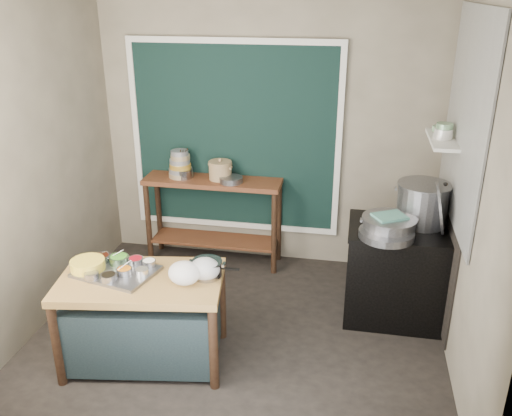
% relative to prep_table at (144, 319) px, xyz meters
% --- Properties ---
extents(floor, '(3.50, 3.00, 0.02)m').
position_rel_prep_table_xyz_m(floor, '(0.65, 0.49, -0.39)').
color(floor, black).
rests_on(floor, ground).
extents(back_wall, '(3.50, 0.02, 2.80)m').
position_rel_prep_table_xyz_m(back_wall, '(0.65, 2.00, 1.02)').
color(back_wall, gray).
rests_on(back_wall, floor).
extents(left_wall, '(0.02, 3.00, 2.80)m').
position_rel_prep_table_xyz_m(left_wall, '(-1.11, 0.49, 1.02)').
color(left_wall, gray).
rests_on(left_wall, floor).
extents(right_wall, '(0.02, 3.00, 2.80)m').
position_rel_prep_table_xyz_m(right_wall, '(2.41, 0.49, 1.02)').
color(right_wall, gray).
rests_on(right_wall, floor).
extents(curtain_panel, '(2.10, 0.02, 1.90)m').
position_rel_prep_table_xyz_m(curtain_panel, '(0.30, 1.96, 0.98)').
color(curtain_panel, black).
rests_on(curtain_panel, back_wall).
extents(curtain_frame, '(2.22, 0.03, 2.02)m').
position_rel_prep_table_xyz_m(curtain_frame, '(0.30, 1.95, 0.98)').
color(curtain_frame, beige).
rests_on(curtain_frame, back_wall).
extents(tile_panel, '(0.02, 1.70, 1.70)m').
position_rel_prep_table_xyz_m(tile_panel, '(2.38, 1.04, 1.48)').
color(tile_panel, '#B2B2AA').
rests_on(tile_panel, right_wall).
extents(soot_patch, '(0.01, 1.30, 1.30)m').
position_rel_prep_table_xyz_m(soot_patch, '(2.39, 1.14, 0.32)').
color(soot_patch, black).
rests_on(soot_patch, right_wall).
extents(wall_shelf, '(0.22, 0.70, 0.03)m').
position_rel_prep_table_xyz_m(wall_shelf, '(2.28, 1.34, 1.23)').
color(wall_shelf, beige).
rests_on(wall_shelf, right_wall).
extents(prep_table, '(1.35, 0.90, 0.75)m').
position_rel_prep_table_xyz_m(prep_table, '(0.00, 0.00, 0.00)').
color(prep_table, olive).
rests_on(prep_table, floor).
extents(back_counter, '(1.45, 0.40, 0.95)m').
position_rel_prep_table_xyz_m(back_counter, '(0.10, 1.77, 0.10)').
color(back_counter, brown).
rests_on(back_counter, floor).
extents(stove_block, '(0.90, 0.68, 0.85)m').
position_rel_prep_table_xyz_m(stove_block, '(2.00, 1.04, 0.05)').
color(stove_block, black).
rests_on(stove_block, floor).
extents(stove_top, '(0.92, 0.69, 0.03)m').
position_rel_prep_table_xyz_m(stove_top, '(2.00, 1.04, 0.49)').
color(stove_top, black).
rests_on(stove_top, stove_block).
extents(condiment_tray, '(0.67, 0.55, 0.03)m').
position_rel_prep_table_xyz_m(condiment_tray, '(-0.21, 0.04, 0.39)').
color(condiment_tray, gray).
rests_on(condiment_tray, prep_table).
extents(condiment_bowls, '(0.56, 0.41, 0.06)m').
position_rel_prep_table_xyz_m(condiment_bowls, '(-0.22, 0.06, 0.43)').
color(condiment_bowls, gray).
rests_on(condiment_bowls, condiment_tray).
extents(yellow_basin, '(0.29, 0.29, 0.10)m').
position_rel_prep_table_xyz_m(yellow_basin, '(-0.44, 0.02, 0.43)').
color(yellow_basin, gold).
rests_on(yellow_basin, prep_table).
extents(saucepan, '(0.25, 0.25, 0.13)m').
position_rel_prep_table_xyz_m(saucepan, '(0.50, 0.12, 0.44)').
color(saucepan, gray).
rests_on(saucepan, prep_table).
extents(plastic_bag_a, '(0.31, 0.29, 0.18)m').
position_rel_prep_table_xyz_m(plastic_bag_a, '(0.36, -0.02, 0.47)').
color(plastic_bag_a, white).
rests_on(plastic_bag_a, prep_table).
extents(plastic_bag_b, '(0.23, 0.20, 0.17)m').
position_rel_prep_table_xyz_m(plastic_bag_b, '(0.49, 0.08, 0.46)').
color(plastic_bag_b, white).
rests_on(plastic_bag_b, prep_table).
extents(bowl_stack, '(0.26, 0.26, 0.29)m').
position_rel_prep_table_xyz_m(bowl_stack, '(-0.25, 1.79, 0.70)').
color(bowl_stack, tan).
rests_on(bowl_stack, back_counter).
extents(utensil_cup, '(0.19, 0.19, 0.10)m').
position_rel_prep_table_xyz_m(utensil_cup, '(-0.20, 1.75, 0.62)').
color(utensil_cup, gray).
rests_on(utensil_cup, back_counter).
extents(ceramic_crock, '(0.33, 0.33, 0.17)m').
position_rel_prep_table_xyz_m(ceramic_crock, '(0.18, 1.80, 0.66)').
color(ceramic_crock, '#927350').
rests_on(ceramic_crock, back_counter).
extents(wide_bowl, '(0.26, 0.26, 0.06)m').
position_rel_prep_table_xyz_m(wide_bowl, '(0.32, 1.71, 0.60)').
color(wide_bowl, gray).
rests_on(wide_bowl, back_counter).
extents(stock_pot, '(0.50, 0.50, 0.37)m').
position_rel_prep_table_xyz_m(stock_pot, '(2.16, 1.17, 0.69)').
color(stock_pot, gray).
rests_on(stock_pot, stove_top).
extents(pot_lid, '(0.14, 0.46, 0.45)m').
position_rel_prep_table_xyz_m(pot_lid, '(2.28, 1.00, 0.73)').
color(pot_lid, gray).
rests_on(pot_lid, stove_top).
extents(steamer, '(0.55, 0.55, 0.15)m').
position_rel_prep_table_xyz_m(steamer, '(1.87, 0.89, 0.58)').
color(steamer, gray).
rests_on(steamer, stove_top).
extents(green_cloth, '(0.32, 0.30, 0.02)m').
position_rel_prep_table_xyz_m(green_cloth, '(1.87, 0.89, 0.67)').
color(green_cloth, '#508B75').
rests_on(green_cloth, steamer).
extents(shallow_pan, '(0.54, 0.54, 0.06)m').
position_rel_prep_table_xyz_m(shallow_pan, '(1.85, 0.81, 0.54)').
color(shallow_pan, gray).
rests_on(shallow_pan, stove_top).
extents(shelf_bowl_stack, '(0.16, 0.16, 0.13)m').
position_rel_prep_table_xyz_m(shelf_bowl_stack, '(2.28, 1.32, 1.30)').
color(shelf_bowl_stack, silver).
rests_on(shelf_bowl_stack, wall_shelf).
extents(shelf_bowl_green, '(0.17, 0.17, 0.05)m').
position_rel_prep_table_xyz_m(shelf_bowl_green, '(2.28, 1.58, 1.26)').
color(shelf_bowl_green, gray).
rests_on(shelf_bowl_green, wall_shelf).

